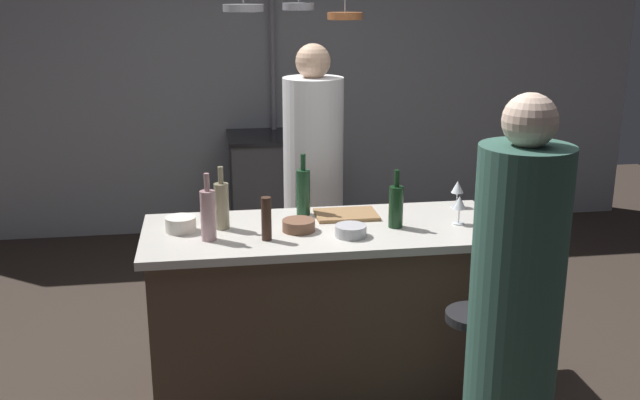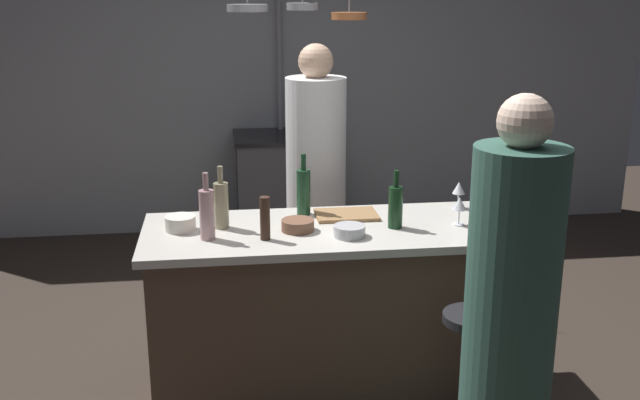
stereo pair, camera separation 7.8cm
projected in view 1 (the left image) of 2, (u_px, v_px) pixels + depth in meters
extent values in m
plane|color=#382D26|center=(324.00, 388.00, 3.98)|extent=(9.00, 9.00, 0.00)
cube|color=#9EA3A8|center=(272.00, 78.00, 6.32)|extent=(6.40, 0.16, 2.60)
cube|color=brown|center=(324.00, 314.00, 3.86)|extent=(1.72, 0.66, 0.86)
cube|color=beige|center=(325.00, 231.00, 3.73)|extent=(1.80, 0.72, 0.04)
cube|color=#47474C|center=(278.00, 190.00, 6.18)|extent=(0.76, 0.60, 0.86)
cube|color=black|center=(277.00, 137.00, 6.06)|extent=(0.80, 0.64, 0.03)
cylinder|color=white|center=(313.00, 202.00, 4.63)|extent=(0.37, 0.37, 1.54)
sphere|color=#D8AD8C|center=(313.00, 61.00, 4.39)|extent=(0.21, 0.21, 0.21)
cylinder|color=#4C4C51|center=(471.00, 383.00, 3.38)|extent=(0.06, 0.06, 0.62)
cylinder|color=black|center=(475.00, 317.00, 3.29)|extent=(0.26, 0.26, 0.04)
cylinder|color=#33594C|center=(513.00, 333.00, 2.94)|extent=(0.36, 0.36, 1.50)
sphere|color=beige|center=(530.00, 121.00, 2.70)|extent=(0.20, 0.20, 0.20)
cylinder|color=gray|center=(274.00, 107.00, 6.24)|extent=(0.04, 0.04, 2.15)
cylinder|color=gray|center=(243.00, 8.00, 4.70)|extent=(0.26, 0.26, 0.04)
cylinder|color=gray|center=(298.00, 6.00, 4.77)|extent=(0.20, 0.20, 0.04)
cylinder|color=#B26638|center=(345.00, 16.00, 4.81)|extent=(0.23, 0.23, 0.04)
cube|color=#997047|center=(346.00, 215.00, 3.90)|extent=(0.32, 0.22, 0.02)
cylinder|color=#382319|center=(266.00, 219.00, 3.52)|extent=(0.05, 0.05, 0.21)
cylinder|color=gray|center=(222.00, 206.00, 3.68)|extent=(0.07, 0.07, 0.23)
cylinder|color=gray|center=(221.00, 175.00, 3.64)|extent=(0.03, 0.03, 0.08)
cylinder|color=#B78C8E|center=(208.00, 216.00, 3.52)|extent=(0.07, 0.07, 0.24)
cylinder|color=#B78C8E|center=(207.00, 182.00, 3.47)|extent=(0.03, 0.03, 0.08)
cylinder|color=#193D23|center=(303.00, 192.00, 3.91)|extent=(0.07, 0.07, 0.24)
cylinder|color=#193D23|center=(303.00, 162.00, 3.86)|extent=(0.03, 0.03, 0.08)
cylinder|color=#143319|center=(396.00, 207.00, 3.71)|extent=(0.07, 0.07, 0.21)
cylinder|color=#143319|center=(397.00, 178.00, 3.66)|extent=(0.03, 0.03, 0.08)
cylinder|color=silver|center=(456.00, 206.00, 4.07)|extent=(0.06, 0.06, 0.01)
cylinder|color=silver|center=(457.00, 199.00, 4.06)|extent=(0.01, 0.01, 0.07)
cone|color=silver|center=(458.00, 187.00, 4.04)|extent=(0.07, 0.07, 0.06)
cylinder|color=silver|center=(458.00, 223.00, 3.78)|extent=(0.06, 0.06, 0.01)
cylinder|color=silver|center=(459.00, 216.00, 3.77)|extent=(0.01, 0.01, 0.07)
cone|color=silver|center=(459.00, 202.00, 3.75)|extent=(0.07, 0.07, 0.06)
cylinder|color=silver|center=(484.00, 236.00, 3.59)|extent=(0.06, 0.06, 0.01)
cylinder|color=silver|center=(484.00, 228.00, 3.58)|extent=(0.01, 0.01, 0.07)
cone|color=silver|center=(485.00, 214.00, 3.56)|extent=(0.07, 0.07, 0.06)
cylinder|color=brown|center=(299.00, 225.00, 3.67)|extent=(0.16, 0.16, 0.06)
cylinder|color=silver|center=(181.00, 224.00, 3.66)|extent=(0.15, 0.15, 0.07)
cylinder|color=#B7B7BC|center=(351.00, 231.00, 3.59)|extent=(0.15, 0.15, 0.06)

